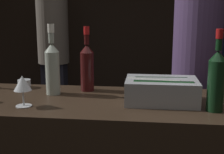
% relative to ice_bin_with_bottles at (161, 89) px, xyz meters
% --- Properties ---
extents(wall_back_chalkboard, '(6.40, 0.06, 2.80)m').
position_rel_ice_bin_with_bottles_xyz_m(wall_back_chalkboard, '(-0.26, 2.31, 0.37)').
color(wall_back_chalkboard, black).
rests_on(wall_back_chalkboard, ground_plane).
extents(ice_bin_with_bottles, '(0.36, 0.25, 0.13)m').
position_rel_ice_bin_with_bottles_xyz_m(ice_bin_with_bottles, '(0.00, 0.00, 0.00)').
color(ice_bin_with_bottles, '#9EA0A5').
rests_on(ice_bin_with_bottles, bar_counter).
extents(wine_glass, '(0.09, 0.09, 0.15)m').
position_rel_ice_bin_with_bottles_xyz_m(wine_glass, '(-0.68, -0.15, 0.04)').
color(wine_glass, silver).
rests_on(wine_glass, bar_counter).
extents(candle_votive, '(0.08, 0.08, 0.05)m').
position_rel_ice_bin_with_bottles_xyz_m(candle_votive, '(-0.82, 0.22, -0.04)').
color(candle_votive, silver).
rests_on(candle_votive, bar_counter).
extents(red_wine_bottle_burgundy, '(0.08, 0.08, 0.38)m').
position_rel_ice_bin_with_bottles_xyz_m(red_wine_bottle_burgundy, '(0.25, -0.11, 0.09)').
color(red_wine_bottle_burgundy, black).
rests_on(red_wine_bottle_burgundy, bar_counter).
extents(red_wine_bottle_tall, '(0.08, 0.08, 0.38)m').
position_rel_ice_bin_with_bottles_xyz_m(red_wine_bottle_tall, '(-0.42, 0.19, 0.08)').
color(red_wine_bottle_tall, '#380F0F').
rests_on(red_wine_bottle_tall, bar_counter).
extents(white_wine_bottle, '(0.08, 0.08, 0.39)m').
position_rel_ice_bin_with_bottles_xyz_m(white_wine_bottle, '(-0.60, 0.10, 0.09)').
color(white_wine_bottle, '#9EA899').
rests_on(white_wine_bottle, bar_counter).
extents(person_in_hoodie, '(0.34, 0.34, 1.84)m').
position_rel_ice_bin_with_bottles_xyz_m(person_in_hoodie, '(-1.10, 1.74, 0.01)').
color(person_in_hoodie, black).
rests_on(person_in_hoodie, ground_plane).
extents(person_grey_polo, '(0.33, 0.33, 1.86)m').
position_rel_ice_bin_with_bottles_xyz_m(person_grey_polo, '(0.26, 0.62, 0.02)').
color(person_grey_polo, black).
rests_on(person_grey_polo, ground_plane).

